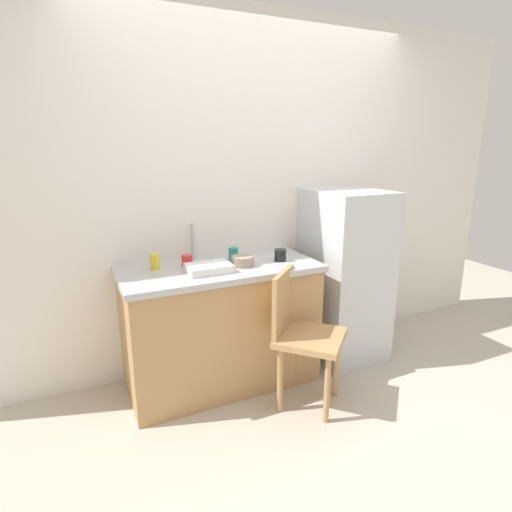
% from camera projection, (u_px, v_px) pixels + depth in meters
% --- Properties ---
extents(ground_plane, '(8.00, 8.00, 0.00)m').
position_uv_depth(ground_plane, '(320.00, 416.00, 2.60)').
color(ground_plane, '#BCB2A3').
extents(back_wall, '(4.80, 0.10, 2.58)m').
position_uv_depth(back_wall, '(253.00, 194.00, 3.14)').
color(back_wall, white).
rests_on(back_wall, ground_plane).
extents(cabinet_base, '(1.29, 0.60, 0.82)m').
position_uv_depth(cabinet_base, '(221.00, 327.00, 2.89)').
color(cabinet_base, tan).
rests_on(cabinet_base, ground_plane).
extents(countertop, '(1.33, 0.64, 0.04)m').
position_uv_depth(countertop, '(219.00, 268.00, 2.78)').
color(countertop, '#B7B7BC').
rests_on(countertop, cabinet_base).
extents(faucet, '(0.02, 0.02, 0.25)m').
position_uv_depth(faucet, '(193.00, 241.00, 2.92)').
color(faucet, '#B7B7BC').
rests_on(faucet, countertop).
extents(refrigerator, '(0.53, 0.62, 1.32)m').
position_uv_depth(refrigerator, '(344.00, 275.00, 3.24)').
color(refrigerator, silver).
rests_on(refrigerator, ground_plane).
extents(chair, '(0.57, 0.57, 0.89)m').
position_uv_depth(chair, '(301.00, 332.00, 2.63)').
color(chair, tan).
rests_on(chair, ground_plane).
extents(dish_tray, '(0.28, 0.20, 0.05)m').
position_uv_depth(dish_tray, '(209.00, 268.00, 2.63)').
color(dish_tray, white).
rests_on(dish_tray, countertop).
extents(terracotta_bowl, '(0.15, 0.15, 0.07)m').
position_uv_depth(terracotta_bowl, '(243.00, 261.00, 2.76)').
color(terracotta_bowl, gray).
rests_on(terracotta_bowl, countertop).
extents(cup_red, '(0.07, 0.07, 0.07)m').
position_uv_depth(cup_red, '(187.00, 260.00, 2.77)').
color(cup_red, red).
rests_on(cup_red, countertop).
extents(cup_yellow, '(0.06, 0.06, 0.10)m').
position_uv_depth(cup_yellow, '(155.00, 262.00, 2.68)').
color(cup_yellow, yellow).
rests_on(cup_yellow, countertop).
extents(cup_black, '(0.08, 0.08, 0.08)m').
position_uv_depth(cup_black, '(280.00, 255.00, 2.88)').
color(cup_black, black).
rests_on(cup_black, countertop).
extents(cup_teal, '(0.07, 0.07, 0.09)m').
position_uv_depth(cup_teal, '(233.00, 254.00, 2.90)').
color(cup_teal, teal).
rests_on(cup_teal, countertop).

